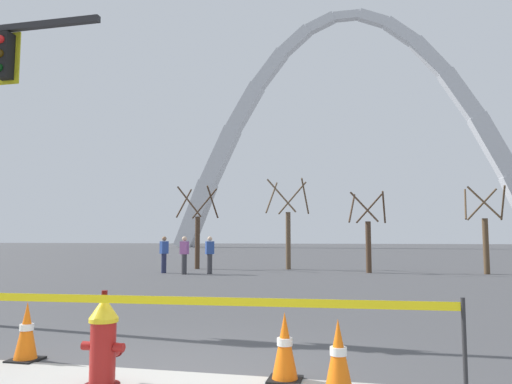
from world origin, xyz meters
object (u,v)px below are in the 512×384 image
at_px(monument_arch, 349,138).
at_px(traffic_cone_curb_edge, 285,347).
at_px(traffic_cone_by_hydrant, 338,357).
at_px(pedestrian_walking_left, 210,255).
at_px(pedestrian_standing_center, 184,255).
at_px(pedestrian_walking_right, 164,254).
at_px(traffic_cone_mid_sidewalk, 27,332).
at_px(fire_hydrant, 104,342).

bearing_deg(monument_arch, traffic_cone_curb_edge, -89.03).
relative_size(traffic_cone_by_hydrant, pedestrian_walking_left, 0.46).
relative_size(monument_arch, pedestrian_walking_left, 35.12).
bearing_deg(traffic_cone_curb_edge, monument_arch, 90.97).
height_order(monument_arch, pedestrian_standing_center, monument_arch).
bearing_deg(pedestrian_standing_center, pedestrian_walking_left, 18.73).
relative_size(pedestrian_standing_center, pedestrian_walking_right, 1.00).
relative_size(traffic_cone_mid_sidewalk, monument_arch, 0.01).
relative_size(fire_hydrant, pedestrian_walking_left, 0.62).
height_order(pedestrian_walking_left, pedestrian_standing_center, same).
relative_size(traffic_cone_mid_sidewalk, pedestrian_walking_right, 0.46).
relative_size(traffic_cone_curb_edge, monument_arch, 0.01).
bearing_deg(pedestrian_walking_right, fire_hydrant, -68.89).
distance_m(monument_arch, pedestrian_walking_left, 57.53).
bearing_deg(traffic_cone_by_hydrant, pedestrian_standing_center, 116.30).
relative_size(traffic_cone_curb_edge, pedestrian_walking_right, 0.46).
xyz_separation_m(traffic_cone_mid_sidewalk, pedestrian_standing_center, (-3.26, 14.01, 0.46)).
distance_m(traffic_cone_by_hydrant, traffic_cone_mid_sidewalk, 3.92).
xyz_separation_m(traffic_cone_by_hydrant, traffic_cone_curb_edge, (-0.59, 0.32, 0.00)).
xyz_separation_m(traffic_cone_mid_sidewalk, monument_arch, (2.12, 69.45, 16.39)).
bearing_deg(pedestrian_standing_center, traffic_cone_curb_edge, -65.13).
relative_size(fire_hydrant, traffic_cone_by_hydrant, 1.36).
distance_m(fire_hydrant, traffic_cone_mid_sidewalk, 1.73).
distance_m(pedestrian_walking_left, pedestrian_walking_right, 2.16).
xyz_separation_m(monument_arch, pedestrian_walking_right, (-6.52, -54.92, -15.93)).
distance_m(monument_arch, pedestrian_walking_right, 57.55).
relative_size(monument_arch, pedestrian_standing_center, 35.12).
distance_m(traffic_cone_curb_edge, pedestrian_walking_right, 16.58).
bearing_deg(traffic_cone_curb_edge, fire_hydrant, -159.52).
relative_size(traffic_cone_curb_edge, pedestrian_walking_left, 0.46).
bearing_deg(traffic_cone_curb_edge, pedestrian_walking_left, 110.95).
bearing_deg(monument_arch, pedestrian_walking_right, -96.77).
height_order(traffic_cone_curb_edge, pedestrian_walking_right, pedestrian_walking_right).
bearing_deg(pedestrian_walking_right, pedestrian_walking_left, -4.88).
height_order(traffic_cone_by_hydrant, traffic_cone_curb_edge, same).
distance_m(fire_hydrant, traffic_cone_by_hydrant, 2.39).
distance_m(fire_hydrant, pedestrian_walking_left, 15.62).
bearing_deg(traffic_cone_mid_sidewalk, monument_arch, 88.25).
bearing_deg(pedestrian_walking_left, traffic_cone_mid_sidewalk, -81.11).
distance_m(fire_hydrant, pedestrian_walking_right, 16.45).
bearing_deg(pedestrian_walking_left, traffic_cone_by_hydrant, -67.49).
bearing_deg(traffic_cone_by_hydrant, pedestrian_walking_right, 118.94).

